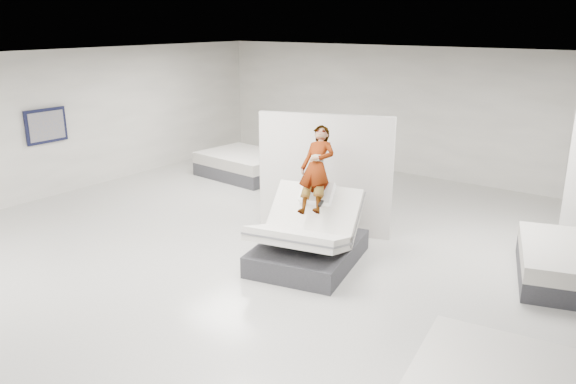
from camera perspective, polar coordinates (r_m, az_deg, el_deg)
The scene contains 8 objects.
room at distance 8.49m, azimuth -5.16°, elevation 1.98°, with size 14.00×14.04×3.20m.
hero_bed at distance 9.09m, azimuth 2.04°, elevation -4.95°, with size 1.85×2.22×1.28m.
person at distance 9.11m, azimuth 2.86°, elevation 0.60°, with size 0.56×0.36×1.52m, color slate.
remote at distance 8.77m, azimuth 3.36°, elevation -1.17°, with size 0.05×0.14×0.03m, color black.
divider_panel at distance 10.19m, azimuth 3.74°, elevation 1.73°, with size 2.45×0.11×2.23m, color silver.
flat_bed_right_far at distance 9.53m, azimuth 26.94°, elevation -6.63°, with size 1.99×2.33×0.55m.
flat_bed_left_far at distance 14.25m, azimuth -4.36°, elevation 2.79°, with size 2.29×1.80×0.59m.
wall_poster at distance 13.35m, azimuth -23.35°, elevation 6.20°, with size 0.06×0.95×0.75m.
Camera 1 is at (5.43, -6.15, 3.81)m, focal length 35.00 mm.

